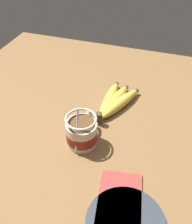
{
  "coord_description": "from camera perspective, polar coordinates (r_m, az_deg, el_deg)",
  "views": [
    {
      "loc": [
        -50.3,
        -19.21,
        55.64
      ],
      "look_at": [
        2.37,
        -1.93,
        7.14
      ],
      "focal_mm": 40.0,
      "sensor_mm": 36.0,
      "label": 1
    }
  ],
  "objects": [
    {
      "name": "napkin",
      "position": [
        0.6,
        5.45,
        -19.06
      ],
      "size": [
        15.48,
        12.01,
        0.6
      ],
      "color": "#A33833",
      "rests_on": "table"
    },
    {
      "name": "small_plate",
      "position": [
        0.58,
        6.81,
        -23.94
      ],
      "size": [
        17.24,
        17.24,
        0.6
      ],
      "color": "#333842",
      "rests_on": "table"
    },
    {
      "name": "banana_bunch",
      "position": [
        0.82,
        4.25,
        2.43
      ],
      "size": [
        21.58,
        10.99,
        4.13
      ],
      "color": "#4C381E",
      "rests_on": "table"
    },
    {
      "name": "coffee_mug",
      "position": [
        0.68,
        -3.27,
        -4.69
      ],
      "size": [
        12.43,
        8.63,
        13.84
      ],
      "color": "beige",
      "rests_on": "table"
    },
    {
      "name": "table",
      "position": [
        0.76,
        -1.93,
        -3.99
      ],
      "size": [
        107.36,
        107.36,
        3.08
      ],
      "color": "brown",
      "rests_on": "ground"
    }
  ]
}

